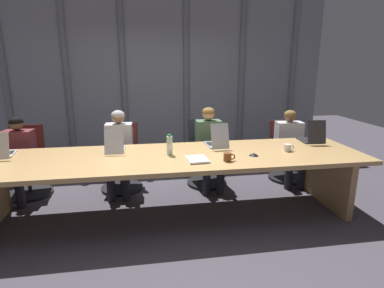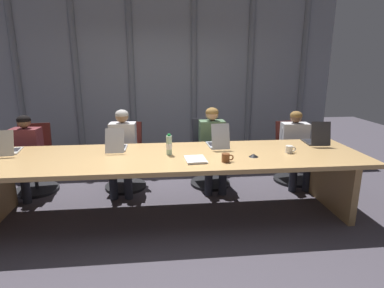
# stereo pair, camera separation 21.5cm
# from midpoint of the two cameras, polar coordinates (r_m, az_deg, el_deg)

# --- Properties ---
(ground_plane) EXTENTS (12.96, 12.96, 0.00)m
(ground_plane) POSITION_cam_midpoint_polar(r_m,az_deg,el_deg) (3.95, -5.26, -12.71)
(ground_plane) COLOR #47424C
(conference_table) EXTENTS (4.56, 1.18, 0.76)m
(conference_table) POSITION_cam_midpoint_polar(r_m,az_deg,el_deg) (3.71, -5.48, -4.10)
(conference_table) COLOR tan
(conference_table) RESTS_ON ground_plane
(curtain_backdrop) EXTENTS (6.48, 0.17, 3.00)m
(curtain_backdrop) POSITION_cam_midpoint_polar(r_m,az_deg,el_deg) (6.09, -7.41, 11.59)
(curtain_backdrop) COLOR gray
(curtain_backdrop) RESTS_ON ground_plane
(laptop_left_end) EXTENTS (0.30, 0.45, 0.30)m
(laptop_left_end) POSITION_cam_midpoint_polar(r_m,az_deg,el_deg) (4.26, -32.51, -1.20)
(laptop_left_end) COLOR beige
(laptop_left_end) RESTS_ON conference_table
(laptop_left_mid) EXTENTS (0.22, 0.43, 0.30)m
(laptop_left_mid) POSITION_cam_midpoint_polar(r_m,az_deg,el_deg) (3.94, -15.23, -0.51)
(laptop_left_mid) COLOR #BCBCC1
(laptop_left_mid) RESTS_ON conference_table
(laptop_center) EXTENTS (0.25, 0.44, 0.32)m
(laptop_center) POSITION_cam_midpoint_polar(r_m,az_deg,el_deg) (4.02, 2.93, 0.36)
(laptop_center) COLOR #A8ADB7
(laptop_center) RESTS_ON conference_table
(laptop_right_mid) EXTENTS (0.28, 0.41, 0.32)m
(laptop_right_mid) POSITION_cam_midpoint_polar(r_m,az_deg,el_deg) (4.50, 19.54, 1.06)
(laptop_right_mid) COLOR #2D2D33
(laptop_right_mid) RESTS_ON conference_table
(office_chair_left_end) EXTENTS (0.60, 0.60, 0.95)m
(office_chair_left_end) POSITION_cam_midpoint_polar(r_m,az_deg,el_deg) (5.02, -28.62, -4.08)
(office_chair_left_end) COLOR #511E19
(office_chair_left_end) RESTS_ON ground_plane
(office_chair_left_mid) EXTENTS (0.60, 0.61, 0.95)m
(office_chair_left_mid) POSITION_cam_midpoint_polar(r_m,az_deg,el_deg) (4.74, -13.89, -3.69)
(office_chair_left_mid) COLOR #511E19
(office_chair_left_mid) RESTS_ON ground_plane
(office_chair_center) EXTENTS (0.60, 0.61, 0.98)m
(office_chair_center) POSITION_cam_midpoint_polar(r_m,az_deg,el_deg) (4.80, 1.21, -2.93)
(office_chair_center) COLOR #2D2D38
(office_chair_center) RESTS_ON ground_plane
(office_chair_right_mid) EXTENTS (0.60, 0.61, 0.92)m
(office_chair_right_mid) POSITION_cam_midpoint_polar(r_m,az_deg,el_deg) (5.20, 15.70, -2.31)
(office_chair_right_mid) COLOR #511E19
(office_chair_right_mid) RESTS_ON ground_plane
(person_left_end) EXTENTS (0.41, 0.57, 1.11)m
(person_left_end) POSITION_cam_midpoint_polar(r_m,az_deg,el_deg) (4.82, -30.23, -1.63)
(person_left_end) COLOR brown
(person_left_end) RESTS_ON ground_plane
(person_left_mid) EXTENTS (0.39, 0.56, 1.17)m
(person_left_mid) POSITION_cam_midpoint_polar(r_m,az_deg,el_deg) (4.51, -14.41, -0.68)
(person_left_mid) COLOR silver
(person_left_mid) RESTS_ON ground_plane
(person_center) EXTENTS (0.37, 0.55, 1.18)m
(person_center) POSITION_cam_midpoint_polar(r_m,az_deg,el_deg) (4.57, 1.84, 0.09)
(person_center) COLOR #4C6B4C
(person_center) RESTS_ON ground_plane
(person_right_mid) EXTENTS (0.44, 0.57, 1.11)m
(person_right_mid) POSITION_cam_midpoint_polar(r_m,az_deg,el_deg) (4.97, 16.22, 0.24)
(person_right_mid) COLOR silver
(person_right_mid) RESTS_ON ground_plane
(water_bottle_primary) EXTENTS (0.07, 0.07, 0.25)m
(water_bottle_primary) POSITION_cam_midpoint_polar(r_m,az_deg,el_deg) (3.66, -5.76, -0.30)
(water_bottle_primary) COLOR #ADD1B2
(water_bottle_primary) RESTS_ON conference_table
(coffee_mug_near) EXTENTS (0.13, 0.09, 0.09)m
(coffee_mug_near) POSITION_cam_midpoint_polar(r_m,az_deg,el_deg) (3.96, 15.46, -0.66)
(coffee_mug_near) COLOR white
(coffee_mug_near) RESTS_ON conference_table
(coffee_mug_far) EXTENTS (0.13, 0.09, 0.09)m
(coffee_mug_far) POSITION_cam_midpoint_polar(r_m,az_deg,el_deg) (3.45, 4.74, -2.38)
(coffee_mug_far) COLOR brown
(coffee_mug_far) RESTS_ON conference_table
(conference_mic_left_side) EXTENTS (0.11, 0.11, 0.03)m
(conference_mic_left_side) POSITION_cam_midpoint_polar(r_m,az_deg,el_deg) (3.69, 9.51, -1.86)
(conference_mic_left_side) COLOR black
(conference_mic_left_side) RESTS_ON conference_table
(spiral_notepad) EXTENTS (0.24, 0.32, 0.03)m
(spiral_notepad) POSITION_cam_midpoint_polar(r_m,az_deg,el_deg) (3.48, -0.79, -2.83)
(spiral_notepad) COLOR silver
(spiral_notepad) RESTS_ON conference_table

